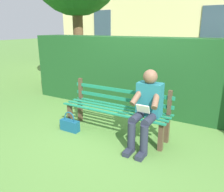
% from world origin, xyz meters
% --- Properties ---
extents(ground, '(60.00, 60.00, 0.00)m').
position_xyz_m(ground, '(0.00, 0.00, 0.00)').
color(ground, '#517F38').
extents(park_bench, '(1.91, 0.46, 0.86)m').
position_xyz_m(park_bench, '(0.00, -0.06, 0.44)').
color(park_bench, '#4C3828').
rests_on(park_bench, ground).
extents(person_seated, '(0.44, 0.73, 1.20)m').
position_xyz_m(person_seated, '(-0.61, 0.10, 0.64)').
color(person_seated, '#1E6672').
rests_on(person_seated, ground).
extents(hedge_backdrop, '(6.41, 0.82, 1.70)m').
position_xyz_m(hedge_backdrop, '(-0.31, -1.46, 0.83)').
color(hedge_backdrop, '#19471E').
rests_on(hedge_backdrop, ground).
extents(handbag, '(0.36, 0.13, 0.36)m').
position_xyz_m(handbag, '(0.76, 0.31, 0.11)').
color(handbag, navy).
rests_on(handbag, ground).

